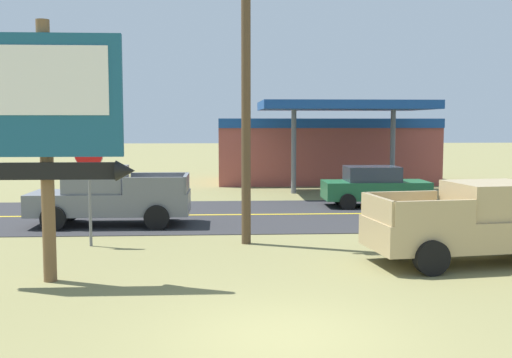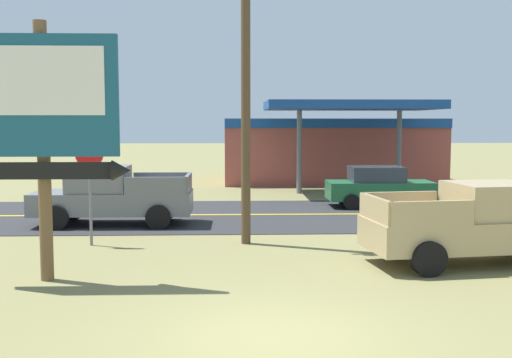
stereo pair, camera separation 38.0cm
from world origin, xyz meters
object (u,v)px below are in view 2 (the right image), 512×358
(stop_sign, at_px, (90,173))
(pickup_grey_on_road, at_px, (111,196))
(utility_pole, at_px, (246,66))
(gas_station, at_px, (331,148))
(pickup_tan_parked_on_lawn, at_px, (476,224))
(car_green_far_lane, at_px, (379,187))
(motel_sign, at_px, (43,114))

(stop_sign, bearing_deg, pickup_grey_on_road, 92.01)
(pickup_grey_on_road, bearing_deg, stop_sign, -87.99)
(utility_pole, distance_m, gas_station, 18.81)
(gas_station, bearing_deg, pickup_grey_on_road, -123.50)
(utility_pole, bearing_deg, pickup_tan_parked_on_lawn, -25.84)
(pickup_grey_on_road, xyz_separation_m, car_green_far_lane, (9.92, 4.00, -0.13))
(motel_sign, distance_m, gas_station, 23.90)
(pickup_tan_parked_on_lawn, bearing_deg, motel_sign, -172.09)
(stop_sign, height_order, pickup_grey_on_road, stop_sign)
(utility_pole, relative_size, gas_station, 0.78)
(utility_pole, bearing_deg, motel_sign, -136.98)
(pickup_grey_on_road, distance_m, car_green_far_lane, 10.69)
(car_green_far_lane, bearing_deg, gas_station, 91.71)
(stop_sign, height_order, gas_station, gas_station)
(utility_pole, height_order, pickup_grey_on_road, utility_pole)
(utility_pole, distance_m, car_green_far_lane, 10.04)
(utility_pole, distance_m, pickup_tan_parked_on_lawn, 7.31)
(stop_sign, height_order, car_green_far_lane, stop_sign)
(pickup_tan_parked_on_lawn, bearing_deg, utility_pole, 154.16)
(motel_sign, distance_m, utility_pole, 6.07)
(gas_station, distance_m, pickup_tan_parked_on_lawn, 20.53)
(stop_sign, relative_size, pickup_grey_on_road, 0.57)
(utility_pole, bearing_deg, stop_sign, -178.27)
(stop_sign, xyz_separation_m, utility_pole, (4.30, 0.13, 2.92))
(pickup_tan_parked_on_lawn, bearing_deg, stop_sign, 165.49)
(utility_pole, relative_size, car_green_far_lane, 2.22)
(motel_sign, relative_size, utility_pole, 0.59)
(pickup_grey_on_road, bearing_deg, pickup_tan_parked_on_lawn, -31.10)
(stop_sign, relative_size, gas_station, 0.25)
(motel_sign, bearing_deg, utility_pole, 43.02)
(gas_station, bearing_deg, utility_pole, -106.19)
(motel_sign, bearing_deg, gas_station, 66.51)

